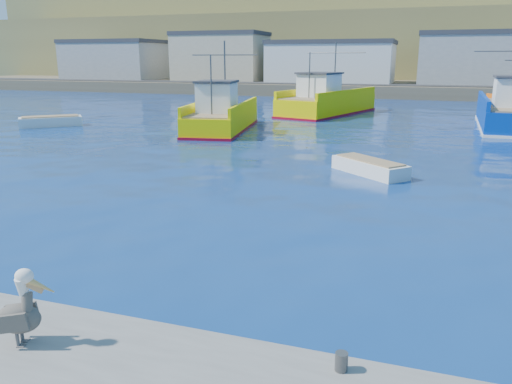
# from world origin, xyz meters

# --- Properties ---
(ground) EXTENTS (260.00, 260.00, 0.00)m
(ground) POSITION_xyz_m (0.00, 0.00, 0.00)
(ground) COLOR #07175B
(ground) RESTS_ON ground
(dock_bollards) EXTENTS (36.20, 0.20, 0.30)m
(dock_bollards) POSITION_xyz_m (0.60, -3.40, 0.65)
(dock_bollards) COLOR #4C4C4C
(dock_bollards) RESTS_ON dock
(far_shore) EXTENTS (200.00, 81.00, 24.00)m
(far_shore) POSITION_xyz_m (0.00, 109.20, 8.98)
(far_shore) COLOR brown
(far_shore) RESTS_ON ground
(trawler_yellow_a) EXTENTS (5.23, 11.09, 6.43)m
(trawler_yellow_a) POSITION_xyz_m (-10.17, 23.80, 1.01)
(trawler_yellow_a) COLOR #EBDA00
(trawler_yellow_a) RESTS_ON ground
(trawler_yellow_b) EXTENTS (7.82, 13.46, 6.70)m
(trawler_yellow_b) POSITION_xyz_m (-4.99, 37.24, 1.12)
(trawler_yellow_b) COLOR #EBDA00
(trawler_yellow_b) RESTS_ON ground
(skiff_left) EXTENTS (4.43, 4.20, 0.98)m
(skiff_left) POSITION_xyz_m (-23.57, 21.55, 0.31)
(skiff_left) COLOR silver
(skiff_left) RESTS_ON ground
(skiff_mid) EXTENTS (3.74, 3.52, 0.83)m
(skiff_mid) POSITION_xyz_m (1.71, 12.62, 0.27)
(skiff_mid) COLOR silver
(skiff_mid) RESTS_ON ground
(pelican) EXTENTS (1.08, 0.65, 1.35)m
(pelican) POSITION_xyz_m (-2.15, -4.35, 1.08)
(pelican) COLOR #595451
(pelican) RESTS_ON dock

